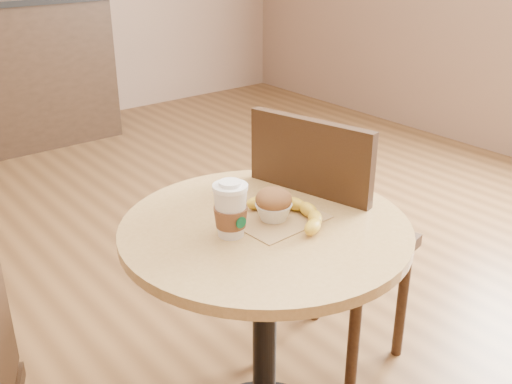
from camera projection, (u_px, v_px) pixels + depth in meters
cafe_table at (265, 285)px, 1.67m from camera, size 0.78×0.78×0.75m
chair_right at (327, 239)px, 1.96m from camera, size 0.52×0.52×0.97m
kraft_bag at (279, 219)px, 1.62m from camera, size 0.25×0.19×0.00m
coffee_cup at (231, 211)px, 1.51m from camera, size 0.09×0.09×0.15m
muffin at (274, 204)px, 1.60m from camera, size 0.10×0.10×0.09m
banana at (292, 211)px, 1.61m from camera, size 0.15×0.27×0.04m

